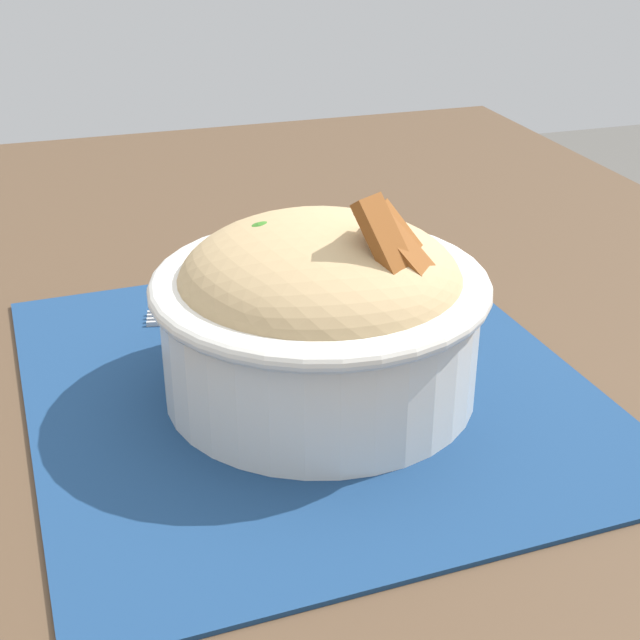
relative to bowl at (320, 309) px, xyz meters
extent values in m
cube|color=#4C3826|center=(0.04, -0.02, -0.08)|extent=(1.27, 0.88, 0.03)
cylinder|color=#412F20|center=(0.62, -0.40, -0.46)|extent=(0.04, 0.04, 0.74)
cube|color=navy|center=(0.01, 0.01, -0.06)|extent=(0.39, 0.37, 0.00)
cylinder|color=silver|center=(0.00, 0.00, -0.02)|extent=(0.20, 0.20, 0.08)
torus|color=silver|center=(0.00, 0.00, 0.02)|extent=(0.21, 0.21, 0.01)
ellipsoid|color=tan|center=(0.00, 0.00, 0.02)|extent=(0.23, 0.23, 0.08)
sphere|color=#357123|center=(0.02, 0.03, 0.04)|extent=(0.03, 0.03, 0.03)
sphere|color=#357123|center=(-0.02, 0.01, 0.04)|extent=(0.03, 0.03, 0.03)
cylinder|color=orange|center=(-0.03, 0.02, 0.04)|extent=(0.03, 0.03, 0.01)
cylinder|color=orange|center=(0.01, -0.02, 0.04)|extent=(0.03, 0.03, 0.01)
cylinder|color=orange|center=(-0.01, -0.01, 0.04)|extent=(0.03, 0.01, 0.01)
cube|color=brown|center=(-0.04, -0.03, 0.05)|extent=(0.05, 0.04, 0.06)
cube|color=brown|center=(-0.04, -0.04, 0.05)|extent=(0.05, 0.05, 0.05)
cube|color=brown|center=(-0.03, -0.04, 0.05)|extent=(0.04, 0.04, 0.05)
cube|color=#B3B3B3|center=(0.12, 0.00, -0.06)|extent=(0.02, 0.07, 0.00)
cube|color=#B3B3B3|center=(0.12, 0.04, -0.06)|extent=(0.01, 0.01, 0.00)
cube|color=#B3B3B3|center=(0.13, 0.06, -0.06)|extent=(0.03, 0.03, 0.00)
cube|color=#B3B3B3|center=(0.14, 0.08, -0.06)|extent=(0.01, 0.02, 0.00)
cube|color=#B3B3B3|center=(0.13, 0.08, -0.06)|extent=(0.01, 0.02, 0.00)
cube|color=#B3B3B3|center=(0.13, 0.08, -0.06)|extent=(0.01, 0.02, 0.00)
cube|color=#B3B3B3|center=(0.12, 0.08, -0.06)|extent=(0.01, 0.02, 0.00)
camera|label=1|loc=(-0.48, 0.15, 0.25)|focal=51.26mm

